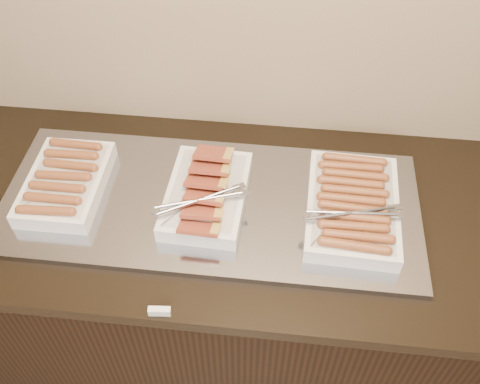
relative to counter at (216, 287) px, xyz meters
name	(u,v)px	position (x,y,z in m)	size (l,w,h in m)	color
counter	(216,287)	(0.00, 0.00, 0.00)	(2.06, 0.76, 0.90)	black
warming_tray	(210,203)	(0.00, 0.00, 0.46)	(1.20, 0.50, 0.02)	#9598A3
dish_left	(66,182)	(-0.42, 0.00, 0.50)	(0.22, 0.32, 0.07)	silver
dish_center	(206,194)	(-0.01, 0.00, 0.50)	(0.27, 0.35, 0.09)	silver
dish_right	(352,206)	(0.40, 0.00, 0.50)	(0.28, 0.38, 0.08)	silver
label_holder	(160,311)	(-0.07, -0.36, 0.46)	(0.06, 0.02, 0.02)	silver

